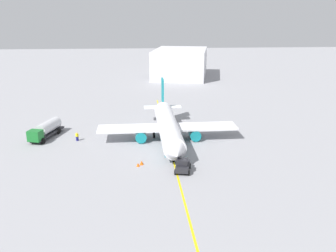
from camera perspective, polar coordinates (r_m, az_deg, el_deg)
name	(u,v)px	position (r m, az deg, el deg)	size (l,w,h in m)	color
ground_plane	(168,141)	(68.59, 0.00, -2.39)	(400.00, 400.00, 0.00)	#939399
airplane	(168,127)	(68.18, -0.04, -0.12)	(31.80, 26.89, 9.77)	white
fuel_tanker	(46,129)	(73.98, -19.00, -0.48)	(10.13, 5.13, 3.15)	#2D2D33
pushback_tug	(183,166)	(55.15, 2.37, -6.37)	(3.93, 2.95, 2.20)	#232328
refueling_worker	(77,137)	(70.61, -14.37, -1.67)	(0.63, 0.61, 1.71)	navy
safety_cone_nose	(142,163)	(58.00, -4.26, -5.87)	(0.64, 0.64, 0.71)	#F2590F
safety_cone_wingtip	(138,165)	(57.43, -4.83, -6.19)	(0.54, 0.54, 0.59)	#F2590F
distant_hangar	(180,63)	(140.54, 1.99, 10.05)	(31.89, 24.97, 10.60)	silver
taxi_line_marking	(168,141)	(68.59, 0.00, -2.39)	(68.74, 0.30, 0.01)	yellow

